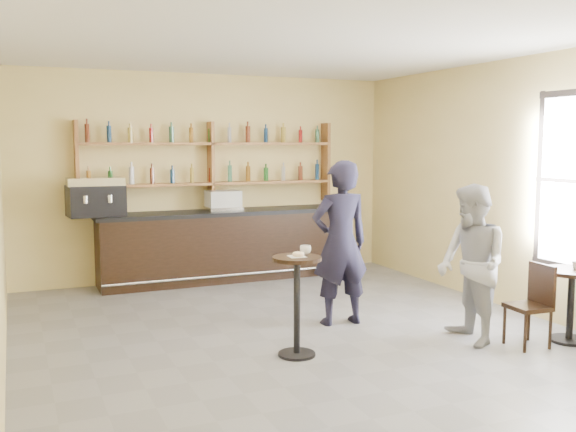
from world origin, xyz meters
name	(u,v)px	position (x,y,z in m)	size (l,w,h in m)	color
floor	(300,336)	(0.00, 0.00, 0.00)	(7.00, 7.00, 0.00)	slate
ceiling	(301,41)	(0.00, 0.00, 3.20)	(7.00, 7.00, 0.00)	white
wall_back	(209,177)	(0.00, 3.50, 1.60)	(7.00, 7.00, 0.00)	#ECD386
wall_front	(548,235)	(0.00, -3.50, 1.60)	(7.00, 7.00, 0.00)	#ECD386
wall_right	(516,185)	(3.00, 0.00, 1.60)	(7.00, 7.00, 0.00)	#ECD386
shelf_unit	(211,164)	(0.00, 3.37, 1.81)	(4.00, 0.26, 1.40)	brown
liquor_bottles	(211,153)	(0.00, 3.37, 1.98)	(3.68, 0.10, 1.00)	#8C5919
bar_counter	(227,245)	(0.18, 3.15, 0.55)	(4.03, 0.79, 1.09)	black
espresso_machine	(96,197)	(-1.78, 3.15, 1.37)	(0.77, 0.50, 0.55)	black
pastry_case	(223,201)	(0.12, 3.15, 1.25)	(0.51, 0.41, 0.31)	silver
pedestal_table	(297,306)	(-0.30, -0.59, 0.51)	(0.49, 0.49, 1.01)	black
napkin	(297,256)	(-0.30, -0.59, 1.02)	(0.16, 0.16, 0.00)	white
donut	(298,254)	(-0.29, -0.60, 1.04)	(0.12, 0.12, 0.04)	#DC9E50
cup_pedestal	(306,250)	(-0.16, -0.49, 1.06)	(0.11, 0.11, 0.09)	white
man_main	(340,243)	(0.64, 0.27, 0.97)	(0.71, 0.46, 1.94)	black
cafe_table	(571,306)	(2.59, -1.33, 0.39)	(0.62, 0.62, 0.79)	black
cup_cafe	(576,265)	(2.64, -1.33, 0.83)	(0.09, 0.09, 0.08)	white
chair_west	(528,306)	(2.04, -1.28, 0.44)	(0.38, 0.38, 0.87)	black
patron_second	(472,264)	(1.57, -0.94, 0.85)	(0.83, 0.65, 1.71)	#9A9A9F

